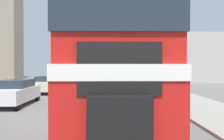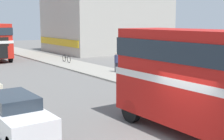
# 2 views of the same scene
# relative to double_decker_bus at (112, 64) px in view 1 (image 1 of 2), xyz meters

# --- Properties ---
(ground_plane) EXTENTS (120.00, 120.00, 0.00)m
(ground_plane) POSITION_rel_double_decker_bus_xyz_m (-1.71, 1.12, -2.39)
(ground_plane) COLOR slate
(double_decker_bus) EXTENTS (2.39, 10.41, 4.02)m
(double_decker_bus) POSITION_rel_double_decker_bus_xyz_m (0.00, 0.00, 0.00)
(double_decker_bus) COLOR red
(double_decker_bus) RESTS_ON ground_plane
(bus_distant) EXTENTS (2.47, 11.22, 4.01)m
(bus_distant) POSITION_rel_double_decker_bus_xyz_m (-0.34, 31.42, -0.01)
(bus_distant) COLOR red
(bus_distant) RESTS_ON ground_plane
(car_parked_mid) EXTENTS (1.71, 4.66, 1.52)m
(car_parked_mid) POSITION_rel_double_decker_bus_xyz_m (-5.59, 5.77, -1.61)
(car_parked_mid) COLOR white
(car_parked_mid) RESTS_ON ground_plane
(car_parked_far) EXTENTS (1.66, 4.69, 1.48)m
(car_parked_far) POSITION_rel_double_decker_bus_xyz_m (-5.51, 12.84, -1.63)
(car_parked_far) COLOR beige
(car_parked_far) RESTS_ON ground_plane
(pedestrian_walking) EXTENTS (0.33, 0.33, 1.61)m
(pedestrian_walking) POSITION_rel_double_decker_bus_xyz_m (5.75, 14.68, -1.36)
(pedestrian_walking) COLOR #282833
(pedestrian_walking) RESTS_ON sidewalk_right
(bicycle_on_pavement) EXTENTS (0.05, 1.76, 0.78)m
(bicycle_on_pavement) POSITION_rel_double_decker_bus_xyz_m (5.18, 22.63, -1.91)
(bicycle_on_pavement) COLOR black
(bicycle_on_pavement) RESTS_ON sidewalk_right
(church_tower) EXTENTS (5.66, 5.66, 29.18)m
(church_tower) POSITION_rel_double_decker_bus_xyz_m (-19.80, 39.73, 12.52)
(church_tower) COLOR gray
(church_tower) RESTS_ON ground_plane
(shop_building_block) EXTENTS (15.64, 11.64, 7.25)m
(shop_building_block) POSITION_rel_double_decker_bus_xyz_m (16.16, 31.31, 1.23)
(shop_building_block) COLOR #B2ADA3
(shop_building_block) RESTS_ON ground_plane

